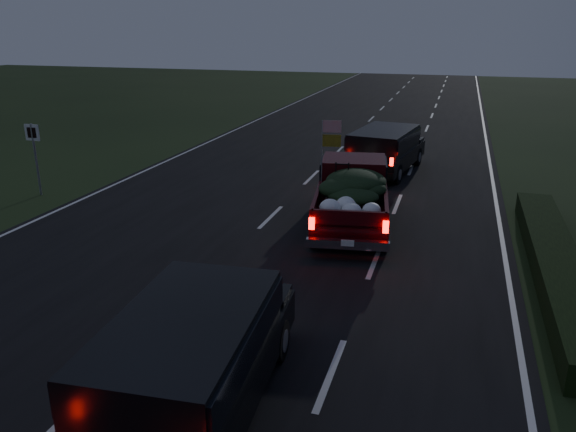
% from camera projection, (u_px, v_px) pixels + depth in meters
% --- Properties ---
extents(ground, '(120.00, 120.00, 0.00)m').
position_uv_depth(ground, '(201.00, 286.00, 12.82)').
color(ground, black).
rests_on(ground, ground).
extents(road_asphalt, '(14.00, 120.00, 0.02)m').
position_uv_depth(road_asphalt, '(201.00, 285.00, 12.81)').
color(road_asphalt, black).
rests_on(road_asphalt, ground).
extents(hedge_row, '(1.00, 10.00, 0.60)m').
position_uv_depth(hedge_row, '(555.00, 263.00, 13.29)').
color(hedge_row, black).
rests_on(hedge_row, ground).
extents(route_sign, '(0.55, 0.08, 2.50)m').
position_uv_depth(route_sign, '(34.00, 148.00, 19.15)').
color(route_sign, gray).
rests_on(route_sign, ground).
extents(pickup_truck, '(2.78, 5.51, 2.76)m').
position_uv_depth(pickup_truck, '(352.00, 191.00, 16.41)').
color(pickup_truck, '#3C080D').
rests_on(pickup_truck, ground).
extents(lead_suv, '(2.80, 5.25, 1.44)m').
position_uv_depth(lead_suv, '(385.00, 146.00, 22.29)').
color(lead_suv, black).
rests_on(lead_suv, ground).
extents(rear_suv, '(2.55, 5.07, 1.42)m').
position_uv_depth(rear_suv, '(191.00, 353.00, 8.26)').
color(rear_suv, black).
rests_on(rear_suv, ground).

